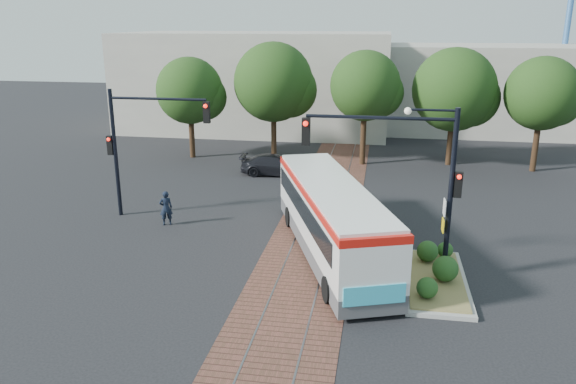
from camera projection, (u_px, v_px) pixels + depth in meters
name	position (u px, v px, depth m)	size (l,w,h in m)	color
ground	(305.00, 262.00, 21.66)	(120.00, 120.00, 0.00)	black
trackbed	(317.00, 226.00, 25.43)	(3.60, 40.00, 0.02)	brown
tree_row	(361.00, 88.00, 35.52)	(26.40, 5.60, 7.67)	#382314
warehouses	(346.00, 83.00, 47.73)	(40.00, 13.00, 8.00)	#ADA899
city_bus	(331.00, 216.00, 21.98)	(5.79, 10.95, 2.90)	#48484A
traffic_island	(436.00, 273.00, 19.94)	(2.20, 5.20, 1.13)	gray
signal_pole_main	(415.00, 167.00, 19.06)	(5.49, 0.46, 6.00)	black
signal_pole_left	(137.00, 136.00, 25.64)	(4.99, 0.34, 6.00)	black
officer	(166.00, 208.00, 25.41)	(0.58, 0.38, 1.60)	black
parked_car	(275.00, 165.00, 33.79)	(1.70, 4.18, 1.21)	black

